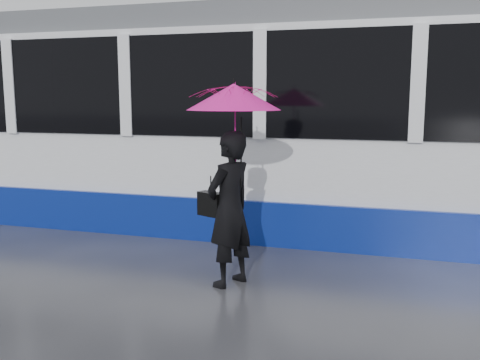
% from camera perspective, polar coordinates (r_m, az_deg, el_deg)
% --- Properties ---
extents(ground, '(90.00, 90.00, 0.00)m').
position_cam_1_polar(ground, '(6.16, 5.85, -10.55)').
color(ground, '#27272C').
rests_on(ground, ground).
extents(rails, '(34.00, 1.51, 0.02)m').
position_cam_1_polar(rails, '(8.53, 9.09, -5.05)').
color(rails, '#3F3D38').
rests_on(rails, ground).
extents(woman, '(0.62, 0.73, 1.69)m').
position_cam_1_polar(woman, '(5.77, -1.13, -3.13)').
color(woman, black).
rests_on(woman, ground).
extents(umbrella, '(1.31, 1.31, 1.14)m').
position_cam_1_polar(umbrella, '(5.63, -0.67, 6.90)').
color(umbrella, '#DD1267').
rests_on(umbrella, ground).
extents(handbag, '(0.33, 0.24, 0.44)m').
position_cam_1_polar(handbag, '(5.85, -3.12, -2.57)').
color(handbag, black).
rests_on(handbag, ground).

